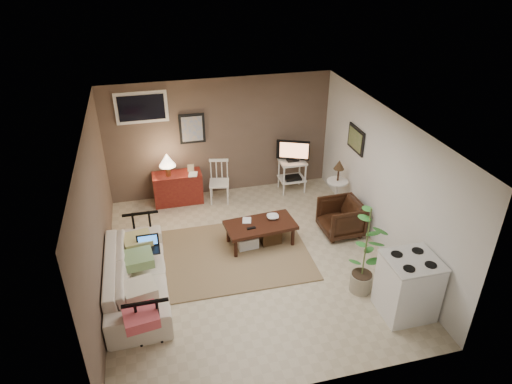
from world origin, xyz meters
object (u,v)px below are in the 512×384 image
object	(u,v)px
red_console	(177,185)
side_table	(338,180)
armchair	(341,216)
sofa	(136,269)
potted_plant	(366,248)
spindle_chair	(219,183)
coffee_table	(260,232)
tv_stand	(292,165)
stove	(408,286)

from	to	relation	value
red_console	side_table	world-z (taller)	red_console
side_table	armchair	size ratio (longest dim) A/B	1.55
sofa	armchair	distance (m)	3.65
potted_plant	spindle_chair	bearing A→B (deg)	116.44
potted_plant	coffee_table	bearing A→B (deg)	128.00
sofa	side_table	bearing A→B (deg)	-68.65
red_console	spindle_chair	size ratio (longest dim) A/B	1.30
side_table	potted_plant	size ratio (longest dim) A/B	0.74
sofa	potted_plant	bearing A→B (deg)	-103.30
red_console	potted_plant	world-z (taller)	potted_plant
spindle_chair	potted_plant	xyz separation A→B (m)	(1.59, -3.19, 0.38)
coffee_table	side_table	world-z (taller)	side_table
side_table	potted_plant	world-z (taller)	potted_plant
armchair	potted_plant	xyz separation A→B (m)	(-0.31, -1.51, 0.43)
coffee_table	sofa	bearing A→B (deg)	-160.34
spindle_chair	armchair	world-z (taller)	spindle_chair
sofa	armchair	world-z (taller)	sofa
tv_stand	potted_plant	bearing A→B (deg)	-89.27
spindle_chair	stove	xyz separation A→B (m)	(1.99, -3.77, 0.07)
sofa	spindle_chair	size ratio (longest dim) A/B	2.60
spindle_chair	potted_plant	world-z (taller)	potted_plant
potted_plant	stove	bearing A→B (deg)	-54.95
side_table	red_console	bearing A→B (deg)	160.10
sofa	armchair	bearing A→B (deg)	-78.37
armchair	potted_plant	distance (m)	1.60
side_table	armchair	xyz separation A→B (m)	(-0.23, -0.75, -0.32)
coffee_table	sofa	world-z (taller)	sofa
armchair	potted_plant	size ratio (longest dim) A/B	0.48
potted_plant	stove	world-z (taller)	potted_plant
stove	potted_plant	bearing A→B (deg)	125.05
sofa	coffee_table	bearing A→B (deg)	-70.34
sofa	red_console	distance (m)	2.69
coffee_table	sofa	size ratio (longest dim) A/B	0.56
sofa	stove	size ratio (longest dim) A/B	2.36
side_table	sofa	bearing A→B (deg)	-158.65
coffee_table	side_table	bearing A→B (deg)	23.36
sofa	red_console	world-z (taller)	red_console
coffee_table	red_console	size ratio (longest dim) A/B	1.12
tv_stand	armchair	distance (m)	1.79
armchair	potted_plant	bearing A→B (deg)	-13.40
sofa	stove	world-z (taller)	stove
red_console	sofa	bearing A→B (deg)	-108.28
sofa	stove	bearing A→B (deg)	-110.12
coffee_table	stove	bearing A→B (deg)	-52.78
side_table	spindle_chair	bearing A→B (deg)	156.15
coffee_table	side_table	distance (m)	1.92
coffee_table	spindle_chair	distance (m)	1.73
coffee_table	potted_plant	bearing A→B (deg)	-52.00
sofa	potted_plant	xyz separation A→B (m)	(3.26, -0.77, 0.35)
coffee_table	stove	size ratio (longest dim) A/B	1.32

